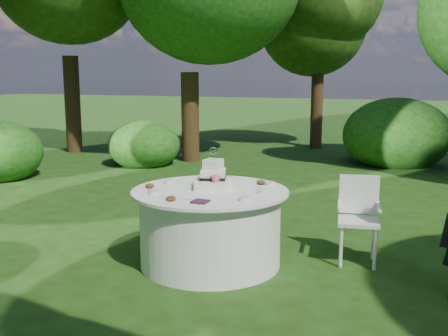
{
  "coord_description": "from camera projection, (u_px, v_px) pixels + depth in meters",
  "views": [
    {
      "loc": [
        2.08,
        -4.63,
        1.88
      ],
      "look_at": [
        0.15,
        0.0,
        1.0
      ],
      "focal_mm": 42.0,
      "sensor_mm": 36.0,
      "label": 1
    }
  ],
  "objects": [
    {
      "name": "ground",
      "position": [
        210.0,
        264.0,
        5.32
      ],
      "size": [
        80.0,
        80.0,
        0.0
      ],
      "primitive_type": "plane",
      "color": "#1C340E",
      "rests_on": "ground"
    },
    {
      "name": "napkins",
      "position": [
        200.0,
        202.0,
        4.66
      ],
      "size": [
        0.14,
        0.14,
        0.02
      ],
      "primitive_type": "cube",
      "color": "#431D36",
      "rests_on": "table"
    },
    {
      "name": "feather_plume",
      "position": [
        173.0,
        197.0,
        4.85
      ],
      "size": [
        0.48,
        0.07,
        0.01
      ],
      "primitive_type": "ellipsoid",
      "color": "white",
      "rests_on": "table"
    },
    {
      "name": "table",
      "position": [
        210.0,
        227.0,
        5.25
      ],
      "size": [
        1.56,
        1.56,
        0.77
      ],
      "color": "silver",
      "rests_on": "ground"
    },
    {
      "name": "cake",
      "position": [
        213.0,
        178.0,
        5.2
      ],
      "size": [
        0.34,
        0.34,
        0.42
      ],
      "color": "white",
      "rests_on": "table"
    },
    {
      "name": "chair",
      "position": [
        359.0,
        212.0,
        5.32
      ],
      "size": [
        0.47,
        0.46,
        0.88
      ],
      "color": "silver",
      "rests_on": "ground"
    },
    {
      "name": "votives",
      "position": [
        216.0,
        187.0,
        5.22
      ],
      "size": [
        1.14,
        0.96,
        0.04
      ],
      "color": "silver",
      "rests_on": "table"
    },
    {
      "name": "petal_cups",
      "position": [
        195.0,
        188.0,
        5.13
      ],
      "size": [
        1.06,
        1.1,
        0.05
      ],
      "color": "#562D16",
      "rests_on": "table"
    }
  ]
}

